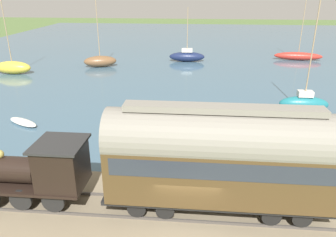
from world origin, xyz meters
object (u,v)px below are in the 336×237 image
object	(u,v)px
passenger_coach	(220,156)
sailboat_teal	(304,103)
sailboat_red	(298,56)
steam_locomotive	(35,169)
sailboat_yellow	(13,67)
rowboat_off_pier	(172,138)
sailboat_navy	(187,56)
rowboat_near_shore	(23,122)
sailboat_brown	(100,61)
rowboat_mid_harbor	(66,154)

from	to	relation	value
passenger_coach	sailboat_teal	size ratio (longest dim) A/B	1.06
sailboat_teal	sailboat_red	size ratio (longest dim) A/B	0.94
steam_locomotive	passenger_coach	bearing A→B (deg)	-90.00
steam_locomotive	sailboat_red	xyz separation A→B (m)	(35.44, -20.47, -1.69)
passenger_coach	sailboat_red	distance (m)	37.79
sailboat_yellow	rowboat_off_pier	xyz separation A→B (m)	(-16.44, -19.97, -0.56)
steam_locomotive	sailboat_teal	world-z (taller)	sailboat_teal
sailboat_navy	rowboat_near_shore	distance (m)	25.89
sailboat_brown	rowboat_mid_harbor	world-z (taller)	sailboat_brown
passenger_coach	sailboat_yellow	distance (m)	33.20
rowboat_off_pier	rowboat_near_shore	size ratio (longest dim) A/B	0.89
rowboat_off_pier	passenger_coach	bearing A→B (deg)	-137.21
sailboat_navy	rowboat_near_shore	size ratio (longest dim) A/B	2.37
passenger_coach	sailboat_navy	xyz separation A→B (m)	(33.11, 2.53, -2.56)
sailboat_teal	rowboat_off_pier	xyz separation A→B (m)	(-6.52, 10.12, -0.54)
sailboat_red	rowboat_off_pier	world-z (taller)	sailboat_red
rowboat_off_pier	rowboat_near_shore	world-z (taller)	rowboat_off_pier
rowboat_mid_harbor	steam_locomotive	bearing A→B (deg)	-162.80
passenger_coach	steam_locomotive	bearing A→B (deg)	90.00
steam_locomotive	sailboat_brown	world-z (taller)	sailboat_brown
rowboat_mid_harbor	passenger_coach	bearing A→B (deg)	-114.03
passenger_coach	sailboat_navy	world-z (taller)	sailboat_navy
passenger_coach	sailboat_brown	distance (m)	31.89
sailboat_yellow	rowboat_off_pier	bearing A→B (deg)	-128.89
rowboat_near_shore	rowboat_mid_harbor	xyz separation A→B (m)	(-4.59, -5.08, 0.06)
sailboat_navy	rowboat_mid_harbor	xyz separation A→B (m)	(-27.97, 6.05, -0.49)
steam_locomotive	sailboat_teal	distance (m)	21.03
steam_locomotive	sailboat_yellow	world-z (taller)	sailboat_yellow
steam_locomotive	rowboat_mid_harbor	world-z (taller)	steam_locomotive
sailboat_brown	rowboat_off_pier	bearing A→B (deg)	-169.68
steam_locomotive	passenger_coach	world-z (taller)	passenger_coach
steam_locomotive	rowboat_mid_harbor	xyz separation A→B (m)	(5.14, 0.93, -2.05)
sailboat_navy	rowboat_mid_harbor	distance (m)	28.62
sailboat_teal	rowboat_mid_harbor	size ratio (longest dim) A/B	3.65
steam_locomotive	rowboat_off_pier	size ratio (longest dim) A/B	2.14
rowboat_off_pier	rowboat_near_shore	distance (m)	11.31
passenger_coach	sailboat_navy	distance (m)	33.31
sailboat_red	rowboat_off_pier	size ratio (longest dim) A/B	3.50
sailboat_brown	rowboat_off_pier	world-z (taller)	sailboat_brown
sailboat_teal	sailboat_yellow	bearing A→B (deg)	72.68
steam_locomotive	sailboat_navy	xyz separation A→B (m)	(33.11, -5.12, -1.56)
passenger_coach	sailboat_yellow	world-z (taller)	sailboat_yellow
sailboat_brown	sailboat_yellow	bearing A→B (deg)	99.42
steam_locomotive	rowboat_near_shore	world-z (taller)	steam_locomotive
steam_locomotive	rowboat_mid_harbor	size ratio (longest dim) A/B	2.37
rowboat_mid_harbor	rowboat_near_shore	bearing A→B (deg)	54.80
passenger_coach	rowboat_mid_harbor	distance (m)	10.46
steam_locomotive	passenger_coach	size ratio (longest dim) A/B	0.61
passenger_coach	sailboat_yellow	xyz separation A→B (m)	(24.30, 22.48, -2.51)
rowboat_mid_harbor	sailboat_brown	bearing A→B (deg)	18.36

